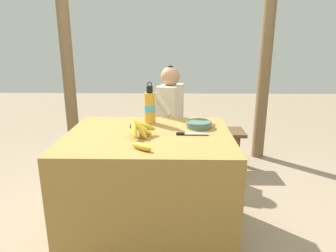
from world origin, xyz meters
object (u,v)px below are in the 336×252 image
object	(u,v)px
banana_bunch_ripe	(139,127)
wooden_bench	(165,136)
support_post_far	(267,47)
support_post_near	(66,47)
loose_banana_front	(142,146)
serving_bowl	(199,124)
seated_vendor	(166,110)
banana_bunch_green	(123,126)
knife	(187,134)
water_bottle	(150,107)

from	to	relation	value
banana_bunch_ripe	wooden_bench	size ratio (longest dim) A/B	0.16
wooden_bench	support_post_far	world-z (taller)	support_post_far
support_post_near	loose_banana_front	bearing A→B (deg)	-60.75
serving_bowl	support_post_near	world-z (taller)	support_post_near
wooden_bench	support_post_near	world-z (taller)	support_post_near
wooden_bench	seated_vendor	world-z (taller)	seated_vendor
loose_banana_front	banana_bunch_green	world-z (taller)	loose_banana_front
banana_bunch_ripe	seated_vendor	world-z (taller)	seated_vendor
support_post_near	knife	bearing A→B (deg)	-50.20
loose_banana_front	wooden_bench	xyz separation A→B (m)	(0.09, 1.52, -0.43)
serving_bowl	knife	size ratio (longest dim) A/B	0.87
seated_vendor	banana_bunch_green	distance (m)	0.50
serving_bowl	support_post_near	size ratio (longest dim) A/B	0.07
support_post_near	banana_bunch_green	bearing A→B (deg)	-25.86
water_bottle	support_post_far	xyz separation A→B (m)	(1.20, 1.27, 0.41)
banana_bunch_ripe	loose_banana_front	size ratio (longest dim) A/B	1.92
loose_banana_front	seated_vendor	distance (m)	1.51
water_bottle	support_post_far	bearing A→B (deg)	46.65
knife	support_post_near	world-z (taller)	support_post_near
serving_bowl	banana_bunch_ripe	bearing A→B (deg)	-153.67
support_post_near	support_post_far	xyz separation A→B (m)	(2.23, 0.00, 0.00)
banana_bunch_ripe	support_post_far	xyz separation A→B (m)	(1.25, 1.59, 0.47)
banana_bunch_ripe	serving_bowl	bearing A→B (deg)	26.33
banana_bunch_ripe	knife	distance (m)	0.32
banana_bunch_ripe	loose_banana_front	distance (m)	0.26
support_post_near	serving_bowl	bearing A→B (deg)	-44.85
banana_bunch_ripe	support_post_far	bearing A→B (deg)	51.84
water_bottle	wooden_bench	bearing A→B (deg)	85.09
seated_vendor	banana_bunch_green	world-z (taller)	seated_vendor
serving_bowl	support_post_near	distance (m)	2.03
serving_bowl	support_post_far	xyz separation A→B (m)	(0.84, 1.39, 0.50)
loose_banana_front	banana_bunch_green	size ratio (longest dim) A/B	0.59
support_post_far	support_post_near	bearing A→B (deg)	180.00
water_bottle	support_post_far	distance (m)	1.79
knife	wooden_bench	world-z (taller)	knife
knife	banana_bunch_green	distance (m)	1.43
serving_bowl	wooden_bench	bearing A→B (deg)	104.52
banana_bunch_ripe	banana_bunch_green	world-z (taller)	banana_bunch_ripe
serving_bowl	seated_vendor	xyz separation A→B (m)	(-0.26, 1.05, -0.14)
wooden_bench	banana_bunch_green	bearing A→B (deg)	-179.76
banana_bunch_ripe	water_bottle	bearing A→B (deg)	81.48
loose_banana_front	support_post_far	distance (m)	2.26
water_bottle	knife	xyz separation A→B (m)	(0.27, -0.29, -0.11)
loose_banana_front	serving_bowl	bearing A→B (deg)	51.66
knife	support_post_far	bearing A→B (deg)	59.52
banana_bunch_ripe	knife	size ratio (longest dim) A/B	1.31
banana_bunch_green	water_bottle	bearing A→B (deg)	-68.65
banana_bunch_ripe	serving_bowl	distance (m)	0.45
banana_bunch_ripe	serving_bowl	xyz separation A→B (m)	(0.40, 0.20, -0.04)
water_bottle	seated_vendor	bearing A→B (deg)	83.99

